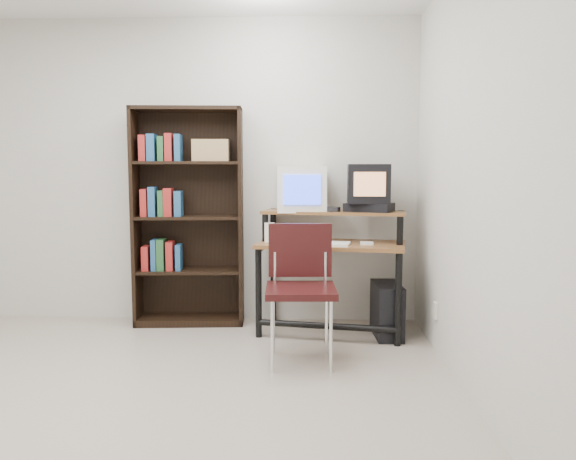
{
  "coord_description": "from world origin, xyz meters",
  "views": [
    {
      "loc": [
        1.07,
        -2.86,
        1.3
      ],
      "look_at": [
        0.92,
        1.1,
        0.89
      ],
      "focal_mm": 35.0,
      "sensor_mm": 36.0,
      "label": 1
    }
  ],
  "objects_px": {
    "crt_tv": "(368,184)",
    "pc_tower": "(387,310)",
    "crt_monitor": "(301,189)",
    "school_chair": "(301,277)",
    "bookshelf": "(188,214)",
    "computer_desk": "(332,249)"
  },
  "relations": [
    {
      "from": "crt_tv",
      "to": "pc_tower",
      "type": "distance_m",
      "value": 1.02
    },
    {
      "from": "crt_monitor",
      "to": "pc_tower",
      "type": "xyz_separation_m",
      "value": [
        0.69,
        -0.27,
        -0.95
      ]
    },
    {
      "from": "crt_monitor",
      "to": "crt_tv",
      "type": "distance_m",
      "value": 0.56
    },
    {
      "from": "school_chair",
      "to": "bookshelf",
      "type": "xyz_separation_m",
      "value": [
        -0.97,
        0.92,
        0.36
      ]
    },
    {
      "from": "pc_tower",
      "to": "bookshelf",
      "type": "height_order",
      "value": "bookshelf"
    },
    {
      "from": "crt_monitor",
      "to": "bookshelf",
      "type": "distance_m",
      "value": 0.99
    },
    {
      "from": "pc_tower",
      "to": "school_chair",
      "type": "relative_size",
      "value": 0.48
    },
    {
      "from": "computer_desk",
      "to": "bookshelf",
      "type": "xyz_separation_m",
      "value": [
        -1.21,
        0.24,
        0.25
      ]
    },
    {
      "from": "crt_monitor",
      "to": "school_chair",
      "type": "xyz_separation_m",
      "value": [
        0.01,
        -0.85,
        -0.58
      ]
    },
    {
      "from": "crt_monitor",
      "to": "bookshelf",
      "type": "xyz_separation_m",
      "value": [
        -0.96,
        0.07,
        -0.22
      ]
    },
    {
      "from": "computer_desk",
      "to": "crt_tv",
      "type": "bearing_deg",
      "value": 18.26
    },
    {
      "from": "bookshelf",
      "to": "pc_tower",
      "type": "bearing_deg",
      "value": -15.78
    },
    {
      "from": "school_chair",
      "to": "bookshelf",
      "type": "distance_m",
      "value": 1.38
    },
    {
      "from": "crt_monitor",
      "to": "school_chair",
      "type": "bearing_deg",
      "value": -92.4
    },
    {
      "from": "pc_tower",
      "to": "bookshelf",
      "type": "xyz_separation_m",
      "value": [
        -1.65,
        0.34,
        0.73
      ]
    },
    {
      "from": "computer_desk",
      "to": "school_chair",
      "type": "height_order",
      "value": "computer_desk"
    },
    {
      "from": "school_chair",
      "to": "pc_tower",
      "type": "bearing_deg",
      "value": 37.96
    },
    {
      "from": "crt_monitor",
      "to": "school_chair",
      "type": "relative_size",
      "value": 0.45
    },
    {
      "from": "school_chair",
      "to": "bookshelf",
      "type": "bearing_deg",
      "value": 134.19
    },
    {
      "from": "computer_desk",
      "to": "school_chair",
      "type": "xyz_separation_m",
      "value": [
        -0.24,
        -0.68,
        -0.1
      ]
    },
    {
      "from": "school_chair",
      "to": "bookshelf",
      "type": "height_order",
      "value": "bookshelf"
    },
    {
      "from": "crt_monitor",
      "to": "pc_tower",
      "type": "distance_m",
      "value": 1.2
    }
  ]
}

